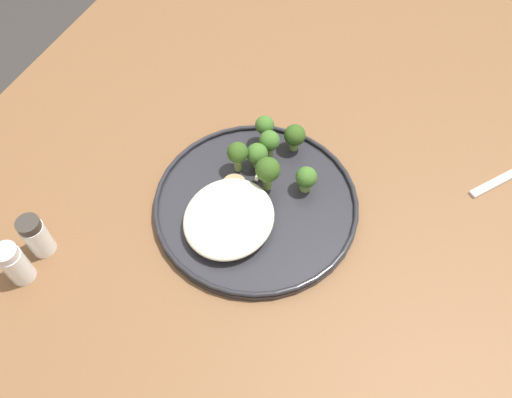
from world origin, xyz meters
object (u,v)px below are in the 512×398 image
(broccoli_floret_center_pile, at_px, (238,154))
(salt_shaker, at_px, (15,264))
(seared_scallop_large_seared, at_px, (223,219))
(seared_scallop_right_edge, at_px, (233,242))
(broccoli_floret_rear_charred, at_px, (268,171))
(broccoli_floret_right_tilted, at_px, (306,178))
(broccoli_floret_near_rim, at_px, (257,154))
(seared_scallop_tiny_bay, at_px, (219,192))
(broccoli_floret_tall_stalk, at_px, (265,127))
(broccoli_floret_split_head, at_px, (295,136))
(dinner_plate, at_px, (256,204))
(seared_scallop_left_edge, at_px, (235,185))
(pepper_shaker, at_px, (36,236))
(broccoli_floret_left_leaning, at_px, (269,141))

(broccoli_floret_center_pile, distance_m, salt_shaker, 0.33)
(seared_scallop_large_seared, xyz_separation_m, seared_scallop_right_edge, (-0.03, -0.03, -0.00))
(broccoli_floret_rear_charred, relative_size, broccoli_floret_right_tilted, 1.38)
(seared_scallop_right_edge, bearing_deg, salt_shaker, 121.61)
(broccoli_floret_near_rim, xyz_separation_m, salt_shaker, (-0.28, 0.21, -0.00))
(seared_scallop_tiny_bay, height_order, broccoli_floret_rear_charred, broccoli_floret_rear_charred)
(seared_scallop_large_seared, xyz_separation_m, broccoli_floret_tall_stalk, (0.16, 0.01, 0.02))
(broccoli_floret_split_head, bearing_deg, seared_scallop_right_edge, 176.20)
(broccoli_floret_center_pile, xyz_separation_m, broccoli_floret_tall_stalk, (0.06, -0.01, -0.00))
(seared_scallop_right_edge, bearing_deg, broccoli_floret_near_rim, 10.49)
(salt_shaker, bearing_deg, broccoli_floret_rear_charred, -43.36)
(seared_scallop_large_seared, height_order, broccoli_floret_tall_stalk, broccoli_floret_tall_stalk)
(seared_scallop_tiny_bay, distance_m, salt_shaker, 0.28)
(dinner_plate, xyz_separation_m, broccoli_floret_near_rim, (0.06, 0.03, 0.03))
(seared_scallop_large_seared, relative_size, seared_scallop_left_edge, 0.85)
(dinner_plate, distance_m, broccoli_floret_split_head, 0.12)
(broccoli_floret_tall_stalk, bearing_deg, seared_scallop_large_seared, -177.64)
(broccoli_floret_split_head, bearing_deg, pepper_shaker, 139.66)
(broccoli_floret_rear_charred, xyz_separation_m, salt_shaker, (-0.25, 0.24, -0.01))
(seared_scallop_right_edge, bearing_deg, broccoli_floret_split_head, -3.80)
(broccoli_floret_near_rim, bearing_deg, salt_shaker, 143.35)
(seared_scallop_large_seared, distance_m, seared_scallop_tiny_bay, 0.05)
(seared_scallop_large_seared, xyz_separation_m, broccoli_floret_near_rim, (0.11, -0.00, 0.01))
(seared_scallop_right_edge, height_order, salt_shaker, salt_shaker)
(seared_scallop_large_seared, bearing_deg, broccoli_floret_center_pile, 12.36)
(seared_scallop_right_edge, relative_size, broccoli_floret_left_leaning, 0.63)
(seared_scallop_tiny_bay, distance_m, seared_scallop_right_edge, 0.08)
(broccoli_floret_near_rim, relative_size, broccoli_floret_right_tilted, 1.04)
(dinner_plate, bearing_deg, broccoli_floret_left_leaning, 10.97)
(broccoli_floret_left_leaning, distance_m, pepper_shaker, 0.34)
(broccoli_floret_center_pile, xyz_separation_m, broccoli_floret_right_tilted, (0.01, -0.10, -0.01))
(broccoli_floret_center_pile, bearing_deg, seared_scallop_large_seared, -167.64)
(seared_scallop_left_edge, height_order, broccoli_floret_left_leaning, broccoli_floret_left_leaning)
(broccoli_floret_right_tilted, bearing_deg, seared_scallop_left_edge, 114.30)
(seared_scallop_large_seared, bearing_deg, salt_shaker, 129.25)
(seared_scallop_tiny_bay, bearing_deg, broccoli_floret_left_leaning, -19.55)
(seared_scallop_right_edge, distance_m, broccoli_floret_center_pile, 0.13)
(seared_scallop_right_edge, relative_size, broccoli_floret_right_tilted, 0.72)
(dinner_plate, height_order, broccoli_floret_split_head, broccoli_floret_split_head)
(seared_scallop_large_seared, relative_size, broccoli_floret_tall_stalk, 0.54)
(seared_scallop_right_edge, height_order, broccoli_floret_tall_stalk, broccoli_floret_tall_stalk)
(broccoli_floret_right_tilted, bearing_deg, seared_scallop_large_seared, 141.23)
(broccoli_floret_right_tilted, bearing_deg, pepper_shaker, 128.19)
(seared_scallop_right_edge, xyz_separation_m, salt_shaker, (-0.15, 0.24, 0.01))
(broccoli_floret_tall_stalk, bearing_deg, seared_scallop_left_edge, 178.03)
(broccoli_floret_left_leaning, relative_size, broccoli_floret_right_tilted, 1.13)
(broccoli_floret_center_pile, bearing_deg, seared_scallop_tiny_bay, 176.28)
(broccoli_floret_tall_stalk, bearing_deg, broccoli_floret_near_rim, -169.78)
(seared_scallop_tiny_bay, bearing_deg, broccoli_floret_rear_charred, -52.40)
(seared_scallop_left_edge, bearing_deg, seared_scallop_right_edge, -156.28)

